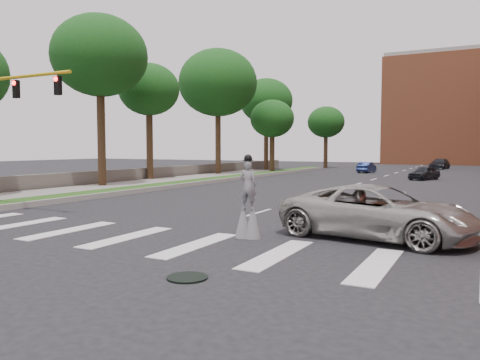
# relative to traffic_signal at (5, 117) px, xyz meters

# --- Properties ---
(ground_plane) EXTENTS (160.00, 160.00, 0.00)m
(ground_plane) POSITION_rel_traffic_signal_xyz_m (9.78, -3.00, -4.15)
(ground_plane) COLOR black
(ground_plane) RESTS_ON ground
(grass_median) EXTENTS (2.00, 60.00, 0.25)m
(grass_median) POSITION_rel_traffic_signal_xyz_m (-1.72, 17.00, -4.03)
(grass_median) COLOR #1F4513
(grass_median) RESTS_ON ground
(median_curb) EXTENTS (0.20, 60.00, 0.28)m
(median_curb) POSITION_rel_traffic_signal_xyz_m (-0.67, 17.00, -4.01)
(median_curb) COLOR gray
(median_curb) RESTS_ON ground
(sidewalk_left) EXTENTS (4.00, 60.00, 0.18)m
(sidewalk_left) POSITION_rel_traffic_signal_xyz_m (-4.72, 7.00, -4.06)
(sidewalk_left) COLOR slate
(sidewalk_left) RESTS_ON ground
(stone_wall) EXTENTS (0.50, 56.00, 1.10)m
(stone_wall) POSITION_rel_traffic_signal_xyz_m (-7.22, 19.00, -3.60)
(stone_wall) COLOR #565049
(stone_wall) RESTS_ON ground
(manhole) EXTENTS (0.90, 0.90, 0.04)m
(manhole) POSITION_rel_traffic_signal_xyz_m (12.78, -5.00, -4.13)
(manhole) COLOR black
(manhole) RESTS_ON ground
(building_backdrop) EXTENTS (26.00, 14.00, 18.00)m
(building_backdrop) POSITION_rel_traffic_signal_xyz_m (15.78, 75.00, 4.85)
(building_backdrop) COLOR #BF633C
(building_backdrop) RESTS_ON ground
(traffic_signal) EXTENTS (5.30, 0.23, 6.20)m
(traffic_signal) POSITION_rel_traffic_signal_xyz_m (0.00, 0.00, 0.00)
(traffic_signal) COLOR black
(traffic_signal) RESTS_ON ground
(stilt_performer) EXTENTS (0.84, 0.55, 2.63)m
(stilt_performer) POSITION_rel_traffic_signal_xyz_m (11.91, -0.31, -3.18)
(stilt_performer) COLOR #362415
(stilt_performer) RESTS_ON ground
(suv_crossing) EXTENTS (6.40, 3.74, 1.67)m
(suv_crossing) POSITION_rel_traffic_signal_xyz_m (15.55, 1.45, -3.31)
(suv_crossing) COLOR #A8A59E
(suv_crossing) RESTS_ON ground
(car_near) EXTENTS (2.67, 3.83, 1.21)m
(car_near) POSITION_rel_traffic_signal_xyz_m (13.83, 30.47, -3.54)
(car_near) COLOR black
(car_near) RESTS_ON ground
(car_mid) EXTENTS (1.52, 3.72, 1.20)m
(car_mid) POSITION_rel_traffic_signal_xyz_m (6.74, 39.95, -3.55)
(car_mid) COLOR navy
(car_mid) RESTS_ON ground
(car_far) EXTENTS (2.56, 4.87, 1.35)m
(car_far) POSITION_rel_traffic_signal_xyz_m (13.28, 53.45, -3.48)
(car_far) COLOR black
(car_far) RESTS_ON ground
(tree_2) EXTENTS (6.64, 6.64, 12.03)m
(tree_2) POSITION_rel_traffic_signal_xyz_m (-5.48, 11.40, 5.00)
(tree_2) COLOR #362415
(tree_2) RESTS_ON ground
(tree_3) EXTENTS (5.11, 5.11, 9.86)m
(tree_3) POSITION_rel_traffic_signal_xyz_m (-6.62, 18.17, 3.46)
(tree_3) COLOR #362415
(tree_3) RESTS_ON ground
(tree_4) EXTENTS (8.01, 8.01, 12.79)m
(tree_4) POSITION_rel_traffic_signal_xyz_m (-5.75, 28.14, 5.21)
(tree_4) COLOR #362415
(tree_4) RESTS_ON ground
(tree_5) EXTENTS (6.55, 6.55, 11.35)m
(tree_5) POSITION_rel_traffic_signal_xyz_m (-5.70, 39.95, 4.37)
(tree_5) COLOR #362415
(tree_5) RESTS_ON ground
(tree_6) EXTENTS (4.86, 4.86, 8.07)m
(tree_6) POSITION_rel_traffic_signal_xyz_m (-2.39, 34.22, 1.81)
(tree_6) COLOR #362415
(tree_6) RESTS_ON ground
(tree_7) EXTENTS (5.10, 5.10, 8.52)m
(tree_7) POSITION_rel_traffic_signal_xyz_m (-1.18, 50.06, 2.15)
(tree_7) COLOR #362415
(tree_7) RESTS_ON ground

